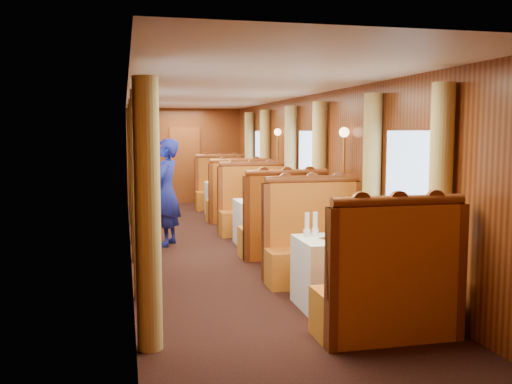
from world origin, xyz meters
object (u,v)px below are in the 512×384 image
object	(u,v)px
banquette_near_aft	(316,249)
fruit_plate	(375,237)
table_mid	(267,222)
teapot_left	(335,234)
steward	(166,192)
tea_tray	(337,239)
passenger	(256,195)
table_far	(230,199)
rose_vase_mid	(268,190)
teapot_back	(340,232)
banquette_far_fwd	(238,202)
table_near	(346,272)
banquette_mid_fwd	(284,229)
banquette_far_aft	(222,192)
banquette_mid_aft	(254,211)
banquette_near_fwd	(388,293)
rose_vase_far	(229,174)
teapot_right	(352,234)

from	to	relation	value
banquette_near_aft	fruit_plate	size ratio (longest dim) A/B	6.73
table_mid	teapot_left	bearing A→B (deg)	-92.70
steward	tea_tray	bearing A→B (deg)	42.55
steward	passenger	size ratio (longest dim) A/B	2.34
table_far	rose_vase_mid	world-z (taller)	rose_vase_mid
teapot_back	steward	bearing A→B (deg)	129.95
tea_tray	rose_vase_mid	size ratio (longest dim) A/B	0.94
table_far	banquette_far_fwd	distance (m)	1.02
table_near	table_far	size ratio (longest dim) A/B	1.00
steward	banquette_mid_fwd	bearing A→B (deg)	72.75
banquette_near_aft	steward	size ratio (longest dim) A/B	0.75
table_mid	banquette_far_fwd	bearing A→B (deg)	90.00
fruit_plate	rose_vase_mid	world-z (taller)	rose_vase_mid
banquette_far_aft	passenger	world-z (taller)	banquette_far_aft
banquette_mid_fwd	banquette_far_aft	xyz separation A→B (m)	(0.00, 5.53, 0.00)
banquette_mid_aft	table_far	distance (m)	2.49
tea_tray	banquette_near_aft	bearing A→B (deg)	82.70
table_mid	banquette_mid_fwd	bearing A→B (deg)	-90.00
teapot_left	rose_vase_mid	size ratio (longest dim) A/B	0.47
banquette_far_aft	tea_tray	distance (m)	8.08
banquette_mid_fwd	rose_vase_mid	world-z (taller)	banquette_mid_fwd
table_near	banquette_mid_fwd	distance (m)	2.49
steward	table_far	bearing A→B (deg)	173.91
fruit_plate	tea_tray	bearing A→B (deg)	172.55
table_mid	banquette_near_fwd	bearing A→B (deg)	-90.00
banquette_near_fwd	teapot_left	world-z (taller)	banquette_near_fwd
table_mid	fruit_plate	size ratio (longest dim) A/B	5.27
banquette_mid_fwd	table_far	xyz separation A→B (m)	(0.00, 4.51, -0.05)
table_near	steward	distance (m)	4.17
tea_tray	passenger	xyz separation A→B (m)	(0.14, 4.37, -0.02)
rose_vase_far	banquette_far_fwd	bearing A→B (deg)	-88.94
banquette_near_aft	fruit_plate	world-z (taller)	banquette_near_aft
banquette_near_aft	banquette_far_aft	size ratio (longest dim) A/B	1.00
teapot_back	fruit_plate	size ratio (longest dim) A/B	0.78
table_near	table_mid	xyz separation A→B (m)	(0.00, 3.50, 0.00)
teapot_left	rose_vase_mid	world-z (taller)	rose_vase_mid
banquette_far_aft	teapot_back	size ratio (longest dim) A/B	8.65
banquette_far_aft	banquette_mid_aft	bearing A→B (deg)	-90.00
teapot_right	steward	bearing A→B (deg)	130.95
table_near	banquette_near_fwd	size ratio (longest dim) A/B	0.78
tea_tray	steward	bearing A→B (deg)	111.44
table_mid	rose_vase_mid	world-z (taller)	rose_vase_mid
fruit_plate	teapot_right	bearing A→B (deg)	-174.20
table_far	table_near	bearing A→B (deg)	-90.00
teapot_back	fruit_plate	world-z (taller)	teapot_back
teapot_right	passenger	size ratio (longest dim) A/B	0.22
tea_tray	teapot_left	world-z (taller)	teapot_left
teapot_right	fruit_plate	distance (m)	0.28
table_far	steward	world-z (taller)	steward
teapot_right	rose_vase_mid	xyz separation A→B (m)	(0.00, 3.62, 0.11)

